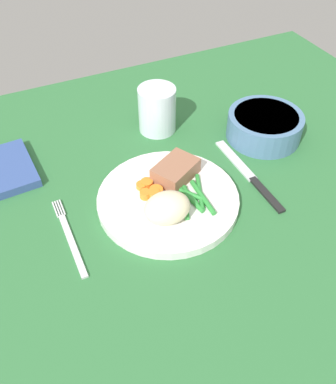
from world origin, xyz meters
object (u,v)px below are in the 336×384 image
dinner_plate (168,200)px  napkin (1,171)px  water_glass (157,112)px  fork (69,237)px  salad_bowl (265,125)px  meat_portion (176,171)px  knife (250,176)px

dinner_plate → napkin: (-24.09, 19.21, -0.02)cm
water_glass → fork: bearing=-139.8°
fork → salad_bowl: (41.77, 8.92, 2.66)cm
dinner_plate → fork: 16.97cm
dinner_plate → fork: bearing=-179.1°
meat_portion → water_glass: (3.79, 16.23, 0.85)cm
fork → napkin: napkin is taller
meat_portion → knife: 13.71cm
meat_portion → napkin: size_ratio=0.57×
knife → water_glass: 22.44cm
salad_bowl → water_glass: bearing=147.7°
fork → napkin: bearing=105.6°
fork → knife: 32.94cm
meat_portion → salad_bowl: bearing=12.9°
dinner_plate → water_glass: bearing=70.7°
salad_bowl → napkin: bearing=167.8°
dinner_plate → salad_bowl: (24.81, 8.67, 2.06)cm
meat_portion → fork: bearing=-168.9°
salad_bowl → meat_portion: bearing=-167.1°
meat_portion → knife: size_ratio=0.37×
fork → water_glass: water_glass is taller
fork → water_glass: 31.52cm
knife → napkin: (-40.07, 19.49, 0.58)cm
knife → water_glass: bearing=116.2°
fork → salad_bowl: 42.80cm
meat_portion → water_glass: size_ratio=0.84×
water_glass → napkin: bearing=-178.7°
water_glass → knife: bearing=-66.0°
napkin → dinner_plate: bearing=-38.6°
meat_portion → water_glass: bearing=76.8°
meat_portion → knife: meat_portion is taller
napkin → knife: bearing=-25.9°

